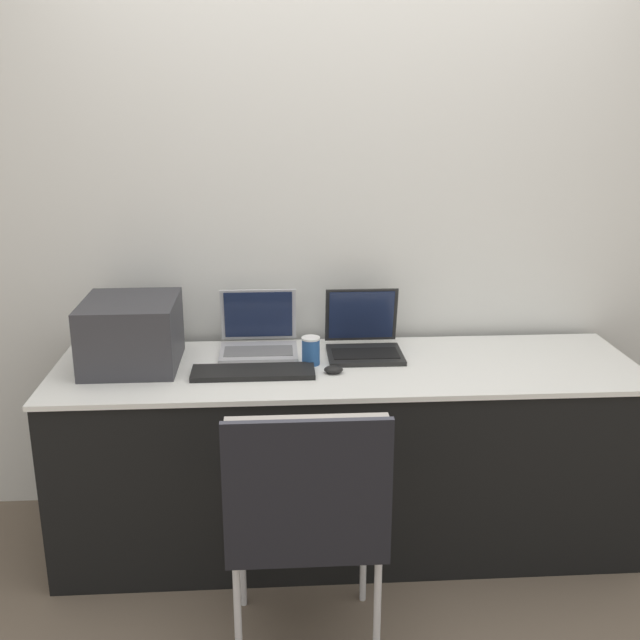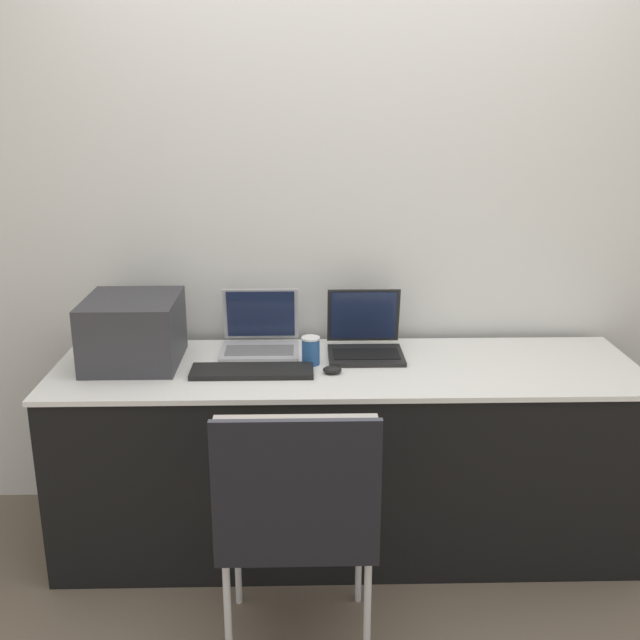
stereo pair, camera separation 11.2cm
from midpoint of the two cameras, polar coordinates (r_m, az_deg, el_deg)
ground_plane at (r=3.05m, az=3.39°, el=-19.52°), size 14.00×14.00×0.00m
wall_back at (r=3.23m, az=2.73°, el=7.80°), size 8.00×0.05×2.60m
table at (r=3.12m, az=3.02°, el=-10.19°), size 2.31×0.67×0.78m
printer at (r=3.03m, az=-13.06°, el=-0.64°), size 0.36×0.39×0.27m
laptop_left at (r=3.13m, az=-3.56°, el=-1.34°), size 0.32×0.28×0.25m
laptop_right at (r=3.09m, az=4.47°, el=-1.57°), size 0.30×0.30×0.25m
external_keyboard at (r=2.88m, az=-4.09°, el=-3.92°), size 0.47×0.15×0.02m
coffee_cup at (r=2.96m, az=0.37°, el=-2.35°), size 0.07×0.07×0.11m
mouse at (r=2.88m, az=2.05°, el=-3.82°), size 0.07×0.06×0.03m
chair at (r=2.40m, az=-0.41°, el=-14.00°), size 0.50×0.43×0.92m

